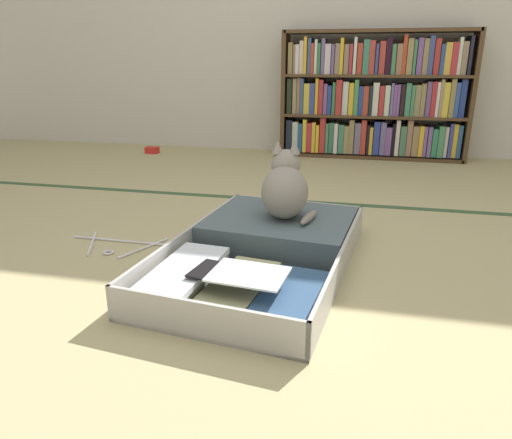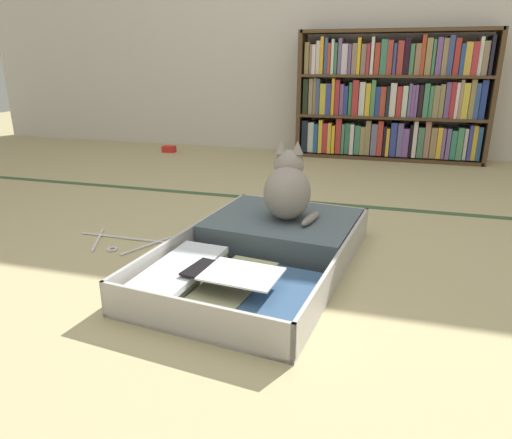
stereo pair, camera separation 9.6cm
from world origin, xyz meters
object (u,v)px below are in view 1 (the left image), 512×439
open_suitcase (266,246)px  black_cat (285,189)px  small_red_pouch (152,150)px  bookshelf (373,98)px  clothes_hanger (119,245)px

open_suitcase → black_cat: size_ratio=3.47×
open_suitcase → small_red_pouch: size_ratio=10.53×
bookshelf → open_suitcase: bookshelf is taller
small_red_pouch → clothes_hanger: bearing=-69.3°
open_suitcase → small_red_pouch: open_suitcase is taller
open_suitcase → black_cat: 0.25m
bookshelf → clothes_hanger: size_ratio=3.01×
bookshelf → small_red_pouch: bearing=-172.4°
black_cat → clothes_hanger: black_cat is taller
bookshelf → small_red_pouch: size_ratio=13.67×
open_suitcase → small_red_pouch: bearing=125.3°
open_suitcase → black_cat: bearing=76.6°
clothes_hanger → small_red_pouch: small_red_pouch is taller
bookshelf → clothes_hanger: (-1.00, -2.09, -0.44)m
black_cat → clothes_hanger: (-0.65, -0.18, -0.23)m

